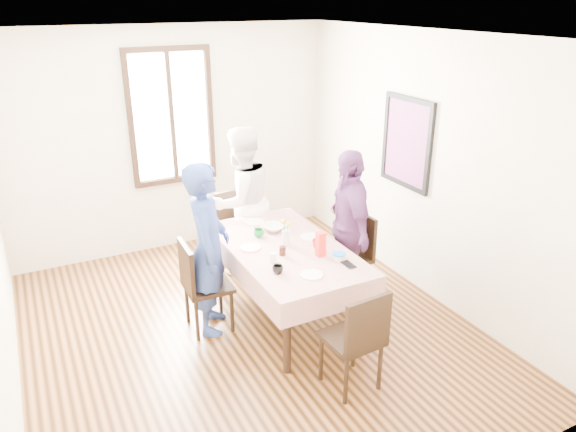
% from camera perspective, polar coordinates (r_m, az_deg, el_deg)
% --- Properties ---
extents(ground, '(4.50, 4.50, 0.00)m').
position_cam_1_polar(ground, '(5.32, -4.09, -11.95)').
color(ground, black).
rests_on(ground, ground).
extents(back_wall, '(4.00, 0.00, 4.00)m').
position_cam_1_polar(back_wall, '(6.74, -12.06, 7.72)').
color(back_wall, beige).
rests_on(back_wall, ground).
extents(right_wall, '(0.00, 4.50, 4.50)m').
position_cam_1_polar(right_wall, '(5.72, 14.31, 4.94)').
color(right_wall, beige).
rests_on(right_wall, ground).
extents(window_frame, '(1.02, 0.06, 1.62)m').
position_cam_1_polar(window_frame, '(6.66, -12.22, 10.18)').
color(window_frame, black).
rests_on(window_frame, back_wall).
extents(window_pane, '(0.90, 0.02, 1.50)m').
position_cam_1_polar(window_pane, '(6.67, -12.24, 10.19)').
color(window_pane, white).
rests_on(window_pane, back_wall).
extents(art_poster, '(0.04, 0.76, 0.96)m').
position_cam_1_polar(art_poster, '(5.88, 12.44, 7.58)').
color(art_poster, red).
rests_on(art_poster, right_wall).
extents(dining_table, '(0.89, 1.69, 0.75)m').
position_cam_1_polar(dining_table, '(5.34, -0.25, -7.04)').
color(dining_table, black).
rests_on(dining_table, ground).
extents(tablecloth, '(1.01, 1.81, 0.01)m').
position_cam_1_polar(tablecloth, '(5.16, -0.25, -3.35)').
color(tablecloth, '#5C0300').
rests_on(tablecloth, dining_table).
extents(chair_left, '(0.43, 0.43, 0.91)m').
position_cam_1_polar(chair_left, '(5.18, -8.45, -7.26)').
color(chair_left, black).
rests_on(chair_left, ground).
extents(chair_right, '(0.44, 0.44, 0.91)m').
position_cam_1_polar(chair_right, '(5.67, 6.23, -4.39)').
color(chair_right, black).
rests_on(chair_right, ground).
extents(chair_far, '(0.46, 0.46, 0.91)m').
position_cam_1_polar(chair_far, '(6.25, -5.07, -1.73)').
color(chair_far, black).
rests_on(chair_far, ground).
extents(chair_near, '(0.45, 0.45, 0.91)m').
position_cam_1_polar(chair_near, '(4.45, 6.71, -12.63)').
color(chair_near, black).
rests_on(chair_near, ground).
extents(person_left, '(0.60, 0.71, 1.66)m').
position_cam_1_polar(person_left, '(5.02, -8.48, -3.50)').
color(person_left, navy).
rests_on(person_left, ground).
extents(person_far, '(0.96, 0.83, 1.70)m').
position_cam_1_polar(person_far, '(6.09, -5.12, 1.59)').
color(person_far, white).
rests_on(person_far, ground).
extents(person_right, '(0.62, 1.02, 1.62)m').
position_cam_1_polar(person_right, '(5.51, 6.21, -1.14)').
color(person_right, '#65356E').
rests_on(person_right, ground).
extents(mug_black, '(0.12, 0.12, 0.07)m').
position_cam_1_polar(mug_black, '(4.68, -1.10, -5.65)').
color(mug_black, black).
rests_on(mug_black, tablecloth).
extents(mug_flag, '(0.11, 0.11, 0.08)m').
position_cam_1_polar(mug_flag, '(5.14, 3.02, -2.93)').
color(mug_flag, red).
rests_on(mug_flag, tablecloth).
extents(mug_green, '(0.14, 0.14, 0.08)m').
position_cam_1_polar(mug_green, '(5.36, -3.11, -1.81)').
color(mug_green, '#0C7226').
rests_on(mug_green, tablecloth).
extents(serving_bowl, '(0.30, 0.30, 0.06)m').
position_cam_1_polar(serving_bowl, '(5.51, -1.53, -1.23)').
color(serving_bowl, white).
rests_on(serving_bowl, tablecloth).
extents(juice_carton, '(0.07, 0.07, 0.23)m').
position_cam_1_polar(juice_carton, '(4.95, 3.46, -2.98)').
color(juice_carton, red).
rests_on(juice_carton, tablecloth).
extents(butter_tub, '(0.10, 0.10, 0.05)m').
position_cam_1_polar(butter_tub, '(4.94, 5.40, -4.31)').
color(butter_tub, white).
rests_on(butter_tub, tablecloth).
extents(jam_jar, '(0.06, 0.06, 0.08)m').
position_cam_1_polar(jam_jar, '(4.99, -0.58, -3.70)').
color(jam_jar, black).
rests_on(jam_jar, tablecloth).
extents(drinking_glass, '(0.06, 0.06, 0.09)m').
position_cam_1_polar(drinking_glass, '(4.86, -1.59, -4.40)').
color(drinking_glass, silver).
rests_on(drinking_glass, tablecloth).
extents(smartphone, '(0.08, 0.16, 0.01)m').
position_cam_1_polar(smartphone, '(4.85, 6.41, -5.12)').
color(smartphone, black).
rests_on(smartphone, tablecloth).
extents(flower_vase, '(0.07, 0.07, 0.15)m').
position_cam_1_polar(flower_vase, '(5.19, -0.26, -2.26)').
color(flower_vase, silver).
rests_on(flower_vase, tablecloth).
extents(plate_left, '(0.20, 0.20, 0.01)m').
position_cam_1_polar(plate_left, '(5.15, -3.98, -3.33)').
color(plate_left, white).
rests_on(plate_left, tablecloth).
extents(plate_right, '(0.20, 0.20, 0.01)m').
position_cam_1_polar(plate_right, '(5.36, 2.38, -2.22)').
color(plate_right, white).
rests_on(plate_right, tablecloth).
extents(plate_far, '(0.20, 0.20, 0.01)m').
position_cam_1_polar(plate_far, '(5.71, -3.52, -0.64)').
color(plate_far, white).
rests_on(plate_far, tablecloth).
extents(plate_near, '(0.20, 0.20, 0.01)m').
position_cam_1_polar(plate_near, '(4.66, 2.51, -6.21)').
color(plate_near, white).
rests_on(plate_near, tablecloth).
extents(butter_lid, '(0.12, 0.12, 0.01)m').
position_cam_1_polar(butter_lid, '(4.92, 5.42, -3.98)').
color(butter_lid, blue).
rests_on(butter_lid, butter_tub).
extents(flower_bunch, '(0.09, 0.09, 0.10)m').
position_cam_1_polar(flower_bunch, '(5.14, -0.26, -1.01)').
color(flower_bunch, yellow).
rests_on(flower_bunch, flower_vase).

